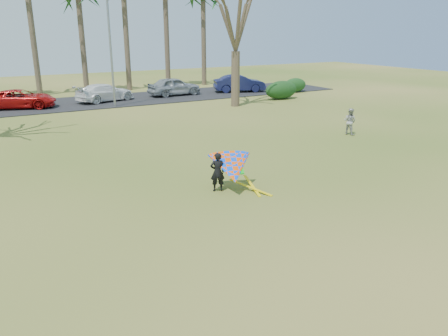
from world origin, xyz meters
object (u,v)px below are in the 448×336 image
pedestrian_a (350,121)px  kite_flyer (231,168)px  streetlight (113,45)px  car_2 (21,99)px  car_3 (105,93)px  car_4 (174,86)px  bare_tree_right (236,13)px  car_5 (239,83)px

pedestrian_a → kite_flyer: 10.96m
streetlight → car_2: bearing=158.1°
car_3 → streetlight: bearing=164.2°
car_3 → car_4: (6.04, 0.31, 0.09)m
bare_tree_right → car_5: bearing=56.3°
car_2 → pedestrian_a: (14.75, -17.57, -0.01)m
car_4 → pedestrian_a: (2.56, -18.10, -0.11)m
car_2 → car_4: (12.19, 0.53, 0.10)m
car_3 → car_5: bearing=-110.8°
streetlight → bare_tree_right: bearing=-27.0°
car_3 → car_4: bearing=-105.4°
car_2 → car_3: bearing=-70.2°
kite_flyer → streetlight: bearing=85.4°
streetlight → car_4: 7.59m
pedestrian_a → bare_tree_right: bearing=-14.5°
car_5 → pedestrian_a: (-3.50, -17.27, -0.10)m
car_2 → pedestrian_a: pedestrian_a is taller
car_3 → kite_flyer: size_ratio=1.97×
car_2 → car_3: 6.15m
car_5 → car_4: bearing=100.9°
car_4 → kite_flyer: 23.70m
streetlight → car_5: (11.99, 2.22, -3.64)m
bare_tree_right → kite_flyer: (-9.39, -15.44, -5.73)m
streetlight → car_4: streetlight is taller
car_4 → pedestrian_a: 18.28m
car_5 → kite_flyer: (-13.54, -21.66, 0.02)m
bare_tree_right → car_4: size_ratio=2.03×
car_5 → car_3: bearing=106.2°
car_3 → car_4: car_4 is taller
bare_tree_right → pedestrian_a: bearing=-86.6°
car_5 → pedestrian_a: 17.62m
bare_tree_right → kite_flyer: 18.95m
car_2 → car_5: 18.26m
pedestrian_a → kite_flyer: (-10.04, -4.39, 0.12)m
pedestrian_a → kite_flyer: size_ratio=0.60×
bare_tree_right → car_5: 9.43m
car_4 → kite_flyer: size_ratio=1.89×
kite_flyer → car_4: bearing=71.6°
car_5 → pedestrian_a: car_5 is taller
bare_tree_right → car_4: bearing=105.2°
streetlight → car_3: bearing=92.5°
car_2 → kite_flyer: kite_flyer is taller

